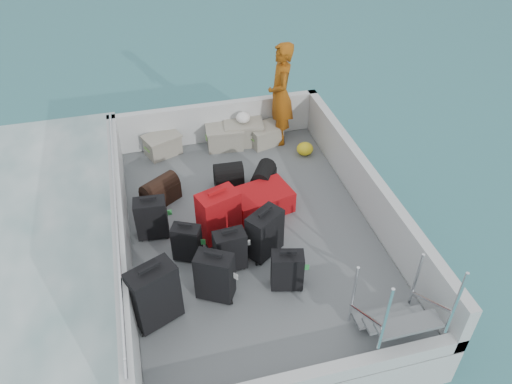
% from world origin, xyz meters
% --- Properties ---
extents(ground, '(160.00, 160.00, 0.00)m').
position_xyz_m(ground, '(0.00, 0.00, 0.00)').
color(ground, '#1D5D66').
rests_on(ground, ground).
extents(ferry_hull, '(3.60, 5.00, 0.60)m').
position_xyz_m(ferry_hull, '(0.00, 0.00, 0.30)').
color(ferry_hull, silver).
rests_on(ferry_hull, ground).
extents(deck, '(3.30, 4.70, 0.02)m').
position_xyz_m(deck, '(0.00, 0.00, 0.61)').
color(deck, slate).
rests_on(deck, ferry_hull).
extents(deck_fittings, '(3.60, 5.00, 0.90)m').
position_xyz_m(deck_fittings, '(0.35, -0.32, 0.99)').
color(deck_fittings, silver).
rests_on(deck_fittings, deck).
extents(suitcase_0, '(0.60, 0.49, 0.81)m').
position_xyz_m(suitcase_0, '(-1.41, -1.21, 1.02)').
color(suitcase_0, black).
rests_on(suitcase_0, deck).
extents(suitcase_1, '(0.41, 0.34, 0.54)m').
position_xyz_m(suitcase_1, '(-0.93, -0.34, 0.89)').
color(suitcase_1, black).
rests_on(suitcase_1, deck).
extents(suitcase_2, '(0.44, 0.28, 0.61)m').
position_xyz_m(suitcase_2, '(-1.33, 0.22, 0.92)').
color(suitcase_2, black).
rests_on(suitcase_2, deck).
extents(suitcase_3, '(0.51, 0.43, 0.67)m').
position_xyz_m(suitcase_3, '(-0.70, -1.04, 0.95)').
color(suitcase_3, black).
rests_on(suitcase_3, deck).
extents(suitcase_4, '(0.41, 0.26, 0.59)m').
position_xyz_m(suitcase_4, '(-0.43, -0.63, 0.91)').
color(suitcase_4, black).
rests_on(suitcase_4, deck).
extents(suitcase_5, '(0.61, 0.48, 0.74)m').
position_xyz_m(suitcase_5, '(-0.45, -0.02, 0.99)').
color(suitcase_5, '#B30D11').
rests_on(suitcase_5, deck).
extents(suitcase_6, '(0.43, 0.32, 0.54)m').
position_xyz_m(suitcase_6, '(0.18, -1.12, 0.89)').
color(suitcase_6, black).
rests_on(suitcase_6, deck).
extents(suitcase_7, '(0.55, 0.50, 0.67)m').
position_xyz_m(suitcase_7, '(0.07, -0.48, 0.95)').
color(suitcase_7, black).
rests_on(suitcase_7, deck).
extents(suitcase_8, '(0.95, 0.73, 0.33)m').
position_xyz_m(suitcase_8, '(0.25, 0.38, 0.79)').
color(suitcase_8, '#B30D11').
rests_on(suitcase_8, deck).
extents(duffel_0, '(0.63, 0.56, 0.32)m').
position_xyz_m(duffel_0, '(-1.15, 0.93, 0.78)').
color(duffel_0, black).
rests_on(duffel_0, deck).
extents(duffel_1, '(0.45, 0.32, 0.32)m').
position_xyz_m(duffel_1, '(-0.09, 1.04, 0.78)').
color(duffel_1, black).
rests_on(duffel_1, deck).
extents(duffel_2, '(0.48, 0.54, 0.32)m').
position_xyz_m(duffel_2, '(0.42, 0.85, 0.78)').
color(duffel_2, black).
rests_on(duffel_2, deck).
extents(crate_0, '(0.65, 0.55, 0.33)m').
position_xyz_m(crate_0, '(-0.98, 2.20, 0.78)').
color(crate_0, gray).
rests_on(crate_0, deck).
extents(crate_1, '(0.63, 0.46, 0.36)m').
position_xyz_m(crate_1, '(0.08, 2.15, 0.80)').
color(crate_1, gray).
rests_on(crate_1, deck).
extents(crate_2, '(0.68, 0.51, 0.38)m').
position_xyz_m(crate_2, '(0.42, 2.20, 0.81)').
color(crate_2, gray).
rests_on(crate_2, deck).
extents(crate_3, '(0.60, 0.49, 0.32)m').
position_xyz_m(crate_3, '(0.78, 2.07, 0.78)').
color(crate_3, gray).
rests_on(crate_3, deck).
extents(yellow_bag, '(0.28, 0.26, 0.22)m').
position_xyz_m(yellow_bag, '(1.34, 1.58, 0.73)').
color(yellow_bag, yellow).
rests_on(yellow_bag, deck).
extents(white_bag, '(0.24, 0.24, 0.18)m').
position_xyz_m(white_bag, '(0.42, 2.20, 1.09)').
color(white_bag, white).
rests_on(white_bag, crate_2).
extents(passenger, '(0.52, 0.71, 1.77)m').
position_xyz_m(passenger, '(1.05, 2.12, 1.51)').
color(passenger, orange).
rests_on(passenger, deck).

